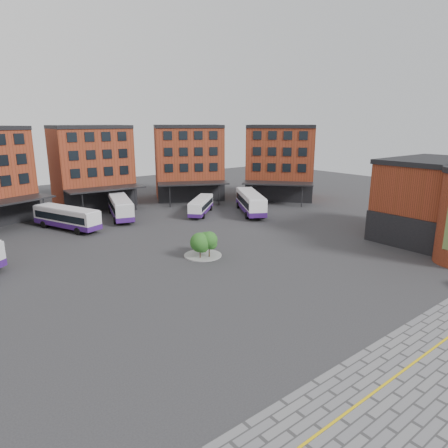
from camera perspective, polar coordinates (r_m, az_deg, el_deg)
ground at (r=37.11m, az=5.39°, el=-9.89°), size 160.00×160.00×0.00m
yellow_line at (r=31.53m, az=26.94°, el=-16.16°), size 26.00×0.15×0.02m
main_building at (r=65.71m, az=-21.69°, el=6.43°), size 94.14×42.48×14.60m
east_building at (r=57.33m, az=29.02°, el=2.62°), size 17.40×15.40×10.60m
tree_island at (r=45.97m, az=-2.82°, el=-2.69°), size 4.40×4.40×3.11m
bus_c at (r=62.00m, az=-21.56°, el=0.86°), size 6.62×11.73×3.25m
bus_d at (r=66.73m, az=-14.58°, el=2.39°), size 6.27×12.29×3.39m
bus_e at (r=67.41m, az=-3.29°, el=2.65°), size 8.73×8.21×2.74m
bus_f at (r=68.12m, az=3.79°, el=3.15°), size 8.95×12.32×3.56m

